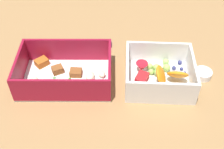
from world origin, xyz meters
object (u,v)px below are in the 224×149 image
(pasta_container, at_px, (66,73))
(fruit_bowl, at_px, (159,74))
(paper_cup_liner, at_px, (203,74))
(candy_bar, at_px, (98,43))

(pasta_container, height_order, fruit_bowl, pasta_container)
(fruit_bowl, distance_m, paper_cup_liner, 0.11)
(candy_bar, distance_m, paper_cup_liner, 0.28)
(fruit_bowl, bearing_deg, candy_bar, 133.48)
(pasta_container, distance_m, paper_cup_liner, 0.33)
(candy_bar, bearing_deg, paper_cup_liner, -28.94)
(fruit_bowl, xyz_separation_m, candy_bar, (-0.14, 0.15, -0.02))
(paper_cup_liner, bearing_deg, pasta_container, 178.45)
(pasta_container, bearing_deg, fruit_bowl, -0.78)
(pasta_container, relative_size, fruit_bowl, 1.31)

